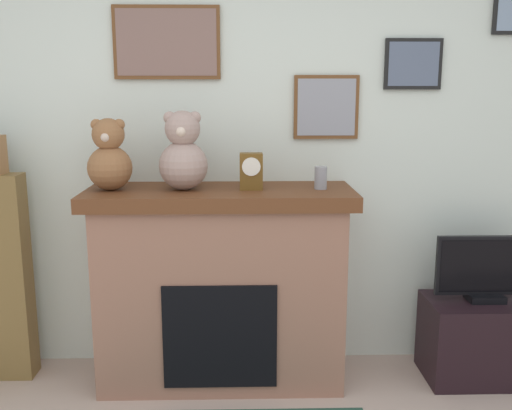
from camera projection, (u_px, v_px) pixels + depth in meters
back_wall at (242, 150)px, 3.48m from camera, size 5.20×0.15×2.60m
fireplace at (222, 285)px, 3.31m from camera, size 1.47×0.57×1.12m
tv_stand at (482, 339)px, 3.38m from camera, size 0.65×0.40×0.47m
television at (488, 270)px, 3.29m from camera, size 0.59×0.14×0.38m
candle_jar at (321, 178)px, 3.19m from camera, size 0.07×0.07×0.12m
mantel_clock at (252, 171)px, 3.17m from camera, size 0.12×0.09×0.20m
teddy_bear_brown at (110, 158)px, 3.13m from camera, size 0.24×0.24×0.39m
teddy_bear_grey at (184, 155)px, 3.14m from camera, size 0.27×0.27×0.43m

